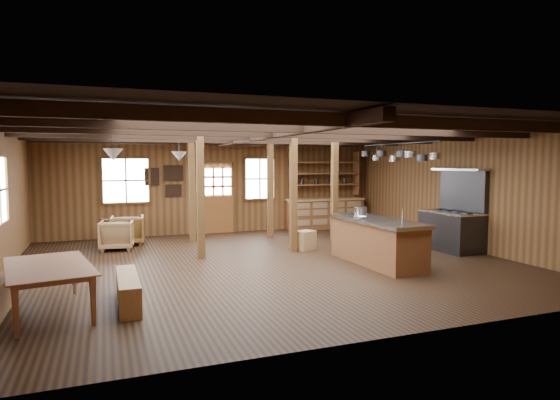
# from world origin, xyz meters

# --- Properties ---
(room) EXTENTS (10.04, 9.04, 2.84)m
(room) POSITION_xyz_m (0.00, 0.00, 1.40)
(room) COLOR black
(room) RESTS_ON ground
(ceiling_joists) EXTENTS (9.80, 8.82, 0.18)m
(ceiling_joists) POSITION_xyz_m (0.00, 0.18, 2.68)
(ceiling_joists) COLOR black
(ceiling_joists) RESTS_ON ceiling
(timber_posts) EXTENTS (3.95, 2.35, 2.80)m
(timber_posts) POSITION_xyz_m (0.52, 2.08, 1.40)
(timber_posts) COLOR #442913
(timber_posts) RESTS_ON floor
(back_door) EXTENTS (1.02, 0.08, 2.15)m
(back_door) POSITION_xyz_m (0.00, 4.45, 0.88)
(back_door) COLOR brown
(back_door) RESTS_ON floor
(window_back_left) EXTENTS (1.32, 0.06, 1.32)m
(window_back_left) POSITION_xyz_m (-2.60, 4.46, 1.60)
(window_back_left) COLOR white
(window_back_left) RESTS_ON wall_back
(window_back_right) EXTENTS (1.02, 0.06, 1.32)m
(window_back_right) POSITION_xyz_m (1.30, 4.46, 1.60)
(window_back_right) COLOR white
(window_back_right) RESTS_ON wall_back
(notice_boards) EXTENTS (1.08, 0.03, 0.90)m
(notice_boards) POSITION_xyz_m (-1.50, 4.46, 1.64)
(notice_boards) COLOR silver
(notice_boards) RESTS_ON wall_back
(back_counter) EXTENTS (2.55, 0.60, 2.45)m
(back_counter) POSITION_xyz_m (3.40, 4.20, 0.60)
(back_counter) COLOR brown
(back_counter) RESTS_ON floor
(pendant_lamps) EXTENTS (1.86, 2.36, 0.66)m
(pendant_lamps) POSITION_xyz_m (-2.25, 1.00, 2.25)
(pendant_lamps) COLOR #292A2C
(pendant_lamps) RESTS_ON ceiling
(pot_rack) EXTENTS (0.38, 3.00, 0.44)m
(pot_rack) POSITION_xyz_m (3.37, 0.29, 2.28)
(pot_rack) COLOR #292A2C
(pot_rack) RESTS_ON ceiling
(kitchen_island) EXTENTS (0.96, 2.53, 1.20)m
(kitchen_island) POSITION_xyz_m (2.09, -0.90, 0.48)
(kitchen_island) COLOR brown
(kitchen_island) RESTS_ON floor
(step_stool) EXTENTS (0.61, 0.53, 0.46)m
(step_stool) POSITION_xyz_m (1.33, 1.07, 0.23)
(step_stool) COLOR olive
(step_stool) RESTS_ON floor
(commercial_range) EXTENTS (0.81, 1.59, 1.96)m
(commercial_range) POSITION_xyz_m (4.65, -0.22, 0.63)
(commercial_range) COLOR #292A2C
(commercial_range) RESTS_ON floor
(dining_table) EXTENTS (1.40, 2.08, 0.67)m
(dining_table) POSITION_xyz_m (-3.90, -2.00, 0.34)
(dining_table) COLOR #915C42
(dining_table) RESTS_ON floor
(bench_aisle) EXTENTS (0.29, 1.57, 0.43)m
(bench_aisle) POSITION_xyz_m (-2.88, -2.00, 0.22)
(bench_aisle) COLOR olive
(bench_aisle) RESTS_ON floor
(armchair_a) EXTENTS (0.97, 0.98, 0.66)m
(armchair_a) POSITION_xyz_m (-2.82, 3.73, 0.33)
(armchair_a) COLOR brown
(armchair_a) RESTS_ON floor
(armchair_b) EXTENTS (0.86, 0.89, 0.75)m
(armchair_b) POSITION_xyz_m (-2.64, 3.34, 0.37)
(armchair_b) COLOR brown
(armchair_b) RESTS_ON floor
(armchair_c) EXTENTS (0.85, 0.87, 0.71)m
(armchair_c) POSITION_xyz_m (-2.92, 2.68, 0.36)
(armchair_c) COLOR olive
(armchair_c) RESTS_ON floor
(counter_pot) EXTENTS (0.28, 0.28, 0.17)m
(counter_pot) POSITION_xyz_m (2.23, -0.01, 1.02)
(counter_pot) COLOR #B2B5B9
(counter_pot) RESTS_ON kitchen_island
(bowl) EXTENTS (0.31, 0.31, 0.06)m
(bowl) POSITION_xyz_m (1.75, -0.80, 0.97)
(bowl) COLOR silver
(bowl) RESTS_ON kitchen_island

